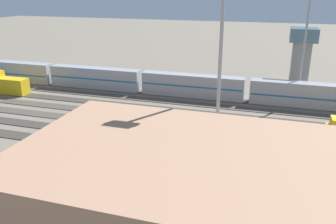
{
  "coord_description": "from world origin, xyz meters",
  "views": [
    {
      "loc": [
        -14.84,
        58.69,
        23.46
      ],
      "look_at": [
        2.46,
        2.93,
        2.5
      ],
      "focal_mm": 37.38,
      "sensor_mm": 36.0,
      "label": 1
    }
  ],
  "objects_px": {
    "train_on_track_5": "(114,123)",
    "light_mast_2": "(310,4)",
    "train_on_track_2": "(6,84)",
    "control_tower": "(301,55)",
    "train_on_track_0": "(192,86)",
    "light_mast_1": "(221,47)",
    "maintenance_shed": "(265,223)"
  },
  "relations": [
    {
      "from": "train_on_track_2",
      "to": "light_mast_1",
      "type": "xyz_separation_m",
      "value": [
        -52.78,
        22.92,
        14.73
      ]
    },
    {
      "from": "train_on_track_0",
      "to": "light_mast_1",
      "type": "height_order",
      "value": "light_mast_1"
    },
    {
      "from": "control_tower",
      "to": "train_on_track_5",
      "type": "bearing_deg",
      "value": 50.76
    },
    {
      "from": "maintenance_shed",
      "to": "control_tower",
      "type": "xyz_separation_m",
      "value": [
        -5.09,
        -60.76,
        3.05
      ]
    },
    {
      "from": "train_on_track_5",
      "to": "light_mast_1",
      "type": "bearing_deg",
      "value": 156.55
    },
    {
      "from": "light_mast_2",
      "to": "maintenance_shed",
      "type": "distance_m",
      "value": 53.7
    },
    {
      "from": "maintenance_shed",
      "to": "control_tower",
      "type": "height_order",
      "value": "control_tower"
    },
    {
      "from": "train_on_track_5",
      "to": "control_tower",
      "type": "distance_m",
      "value": 47.92
    },
    {
      "from": "train_on_track_5",
      "to": "train_on_track_2",
      "type": "distance_m",
      "value": 37.64
    },
    {
      "from": "maintenance_shed",
      "to": "train_on_track_5",
      "type": "bearing_deg",
      "value": -43.87
    },
    {
      "from": "train_on_track_5",
      "to": "light_mast_2",
      "type": "bearing_deg",
      "value": -137.37
    },
    {
      "from": "train_on_track_2",
      "to": "maintenance_shed",
      "type": "relative_size",
      "value": 0.24
    },
    {
      "from": "train_on_track_0",
      "to": "maintenance_shed",
      "type": "bearing_deg",
      "value": 109.86
    },
    {
      "from": "train_on_track_2",
      "to": "control_tower",
      "type": "distance_m",
      "value": 68.44
    },
    {
      "from": "light_mast_1",
      "to": "maintenance_shed",
      "type": "height_order",
      "value": "light_mast_1"
    },
    {
      "from": "train_on_track_0",
      "to": "light_mast_2",
      "type": "xyz_separation_m",
      "value": [
        -22.5,
        -2.39,
        17.77
      ]
    },
    {
      "from": "train_on_track_5",
      "to": "control_tower",
      "type": "relative_size",
      "value": 0.68
    },
    {
      "from": "train_on_track_5",
      "to": "maintenance_shed",
      "type": "height_order",
      "value": "maintenance_shed"
    },
    {
      "from": "train_on_track_5",
      "to": "light_mast_2",
      "type": "xyz_separation_m",
      "value": [
        -29.76,
        -27.39,
        18.23
      ]
    },
    {
      "from": "train_on_track_5",
      "to": "light_mast_2",
      "type": "height_order",
      "value": "light_mast_2"
    },
    {
      "from": "train_on_track_0",
      "to": "train_on_track_5",
      "type": "bearing_deg",
      "value": 73.81
    },
    {
      "from": "train_on_track_0",
      "to": "train_on_track_5",
      "type": "distance_m",
      "value": 26.04
    },
    {
      "from": "train_on_track_2",
      "to": "light_mast_2",
      "type": "xyz_separation_m",
      "value": [
        -64.29,
        -12.39,
        18.23
      ]
    },
    {
      "from": "train_on_track_2",
      "to": "maintenance_shed",
      "type": "distance_m",
      "value": 71.19
    },
    {
      "from": "control_tower",
      "to": "light_mast_2",
      "type": "bearing_deg",
      "value": 88.33
    },
    {
      "from": "train_on_track_0",
      "to": "maintenance_shed",
      "type": "distance_m",
      "value": 52.16
    },
    {
      "from": "train_on_track_5",
      "to": "light_mast_2",
      "type": "relative_size",
      "value": 0.3
    },
    {
      "from": "train_on_track_2",
      "to": "control_tower",
      "type": "relative_size",
      "value": 0.68
    },
    {
      "from": "light_mast_1",
      "to": "maintenance_shed",
      "type": "relative_size",
      "value": 0.64
    },
    {
      "from": "maintenance_shed",
      "to": "control_tower",
      "type": "bearing_deg",
      "value": -94.78
    },
    {
      "from": "light_mast_1",
      "to": "train_on_track_2",
      "type": "bearing_deg",
      "value": -23.47
    },
    {
      "from": "maintenance_shed",
      "to": "light_mast_1",
      "type": "bearing_deg",
      "value": -67.38
    }
  ]
}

